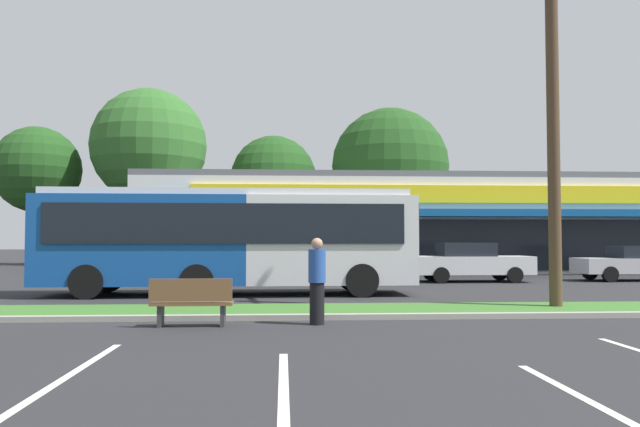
# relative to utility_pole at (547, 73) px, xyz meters

# --- Properties ---
(grass_median) EXTENTS (56.00, 2.20, 0.12)m
(grass_median) POSITION_rel_utility_pole_xyz_m (-4.03, -0.08, -5.70)
(grass_median) COLOR #386B28
(grass_median) RESTS_ON ground_plane
(curb_lip) EXTENTS (56.00, 0.24, 0.12)m
(curb_lip) POSITION_rel_utility_pole_xyz_m (-4.03, -1.30, -5.70)
(curb_lip) COLOR #99968C
(curb_lip) RESTS_ON ground_plane
(parking_stripe_0) EXTENTS (0.12, 4.80, 0.01)m
(parking_stripe_0) POSITION_rel_utility_pole_xyz_m (-9.08, -6.74, -5.75)
(parking_stripe_0) COLOR silver
(parking_stripe_0) RESTS_ON ground_plane
(parking_stripe_1) EXTENTS (0.12, 4.80, 0.01)m
(parking_stripe_1) POSITION_rel_utility_pole_xyz_m (-6.40, -7.72, -5.75)
(parking_stripe_1) COLOR silver
(parking_stripe_1) RESTS_ON ground_plane
(parking_stripe_2) EXTENTS (0.12, 4.80, 0.01)m
(parking_stripe_2) POSITION_rel_utility_pole_xyz_m (-3.19, -8.80, -5.75)
(parking_stripe_2) COLOR silver
(parking_stripe_2) RESTS_ON ground_plane
(storefront_building) EXTENTS (30.25, 14.70, 5.17)m
(storefront_building) POSITION_rel_utility_pole_xyz_m (1.20, 22.59, -3.17)
(storefront_building) COLOR silver
(storefront_building) RESTS_ON ground_plane
(tree_far_left) EXTENTS (5.90, 5.90, 9.52)m
(tree_far_left) POSITION_rel_utility_pole_xyz_m (-23.34, 29.40, 0.79)
(tree_far_left) COLOR #473323
(tree_far_left) RESTS_ON ground_plane
(tree_left) EXTENTS (7.97, 7.97, 12.24)m
(tree_left) POSITION_rel_utility_pole_xyz_m (-15.75, 29.39, 2.49)
(tree_left) COLOR #473323
(tree_left) RESTS_ON ground_plane
(tree_mid_left) EXTENTS (6.37, 6.37, 9.48)m
(tree_mid_left) POSITION_rel_utility_pole_xyz_m (-7.14, 32.07, 0.52)
(tree_mid_left) COLOR #473323
(tree_mid_left) RESTS_ON ground_plane
(tree_mid) EXTENTS (8.38, 8.38, 11.20)m
(tree_mid) POSITION_rel_utility_pole_xyz_m (1.26, 29.96, 1.25)
(tree_mid) COLOR #473323
(tree_mid) RESTS_ON ground_plane
(utility_pole) EXTENTS (3.11, 2.39, 10.81)m
(utility_pole) POSITION_rel_utility_pole_xyz_m (0.00, 0.00, 0.00)
(utility_pole) COLOR #4C3826
(utility_pole) RESTS_ON ground_plane
(city_bus) EXTENTS (11.52, 2.83, 3.25)m
(city_bus) POSITION_rel_utility_pole_xyz_m (-8.08, 5.00, -3.99)
(city_bus) COLOR #144793
(city_bus) RESTS_ON ground_plane
(bus_stop_bench) EXTENTS (1.60, 0.45, 0.95)m
(bus_stop_bench) POSITION_rel_utility_pole_xyz_m (-8.20, -2.28, -5.25)
(bus_stop_bench) COLOR brown
(bus_stop_bench) RESTS_ON ground_plane
(car_1) EXTENTS (4.71, 1.91, 1.46)m
(car_1) POSITION_rel_utility_pole_xyz_m (8.32, 10.86, -5.01)
(car_1) COLOR #B7B7BC
(car_1) RESTS_ON ground_plane
(car_2) EXTENTS (4.13, 1.97, 1.51)m
(car_2) POSITION_rel_utility_pole_xyz_m (-8.12, 10.85, -4.98)
(car_2) COLOR #515459
(car_2) RESTS_ON ground_plane
(car_3) EXTENTS (4.77, 1.97, 1.60)m
(car_3) POSITION_rel_utility_pole_xyz_m (1.24, 10.63, -4.95)
(car_3) COLOR silver
(car_3) RESTS_ON ground_plane
(pedestrian_by_pole) EXTENTS (0.35, 0.35, 1.74)m
(pedestrian_by_pole) POSITION_rel_utility_pole_xyz_m (-5.72, -2.06, -4.88)
(pedestrian_by_pole) COLOR black
(pedestrian_by_pole) RESTS_ON ground_plane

